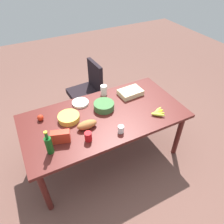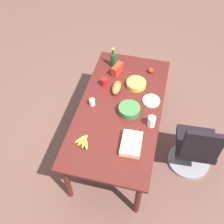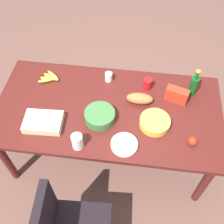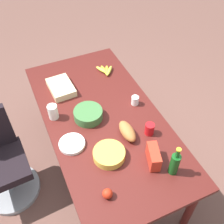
# 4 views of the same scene
# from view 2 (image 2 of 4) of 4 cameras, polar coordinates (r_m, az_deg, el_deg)

# --- Properties ---
(ground_plane) EXTENTS (10.00, 10.00, 0.00)m
(ground_plane) POSITION_cam_2_polar(r_m,az_deg,el_deg) (3.98, 1.48, -6.22)
(ground_plane) COLOR brown
(conference_table) EXTENTS (2.03, 1.02, 0.77)m
(conference_table) POSITION_cam_2_polar(r_m,az_deg,el_deg) (3.43, 1.71, 0.19)
(conference_table) COLOR #4E1915
(conference_table) RESTS_ON ground
(office_chair) EXTENTS (0.56, 0.56, 0.96)m
(office_chair) POSITION_cam_2_polar(r_m,az_deg,el_deg) (3.61, 16.89, -7.67)
(office_chair) COLOR gray
(office_chair) RESTS_ON ground
(salad_bowl) EXTENTS (0.28, 0.28, 0.09)m
(salad_bowl) POSITION_cam_2_polar(r_m,az_deg,el_deg) (3.29, 3.64, 0.46)
(salad_bowl) COLOR #3C6D39
(salad_bowl) RESTS_ON conference_table
(wine_bottle) EXTENTS (0.09, 0.09, 0.29)m
(wine_bottle) POSITION_cam_2_polar(r_m,az_deg,el_deg) (3.86, 0.21, 11.00)
(wine_bottle) COLOR #115019
(wine_bottle) RESTS_ON conference_table
(apple_red) EXTENTS (0.08, 0.08, 0.08)m
(apple_red) POSITION_cam_2_polar(r_m,az_deg,el_deg) (3.83, 8.12, 8.65)
(apple_red) COLOR red
(apple_red) RESTS_ON conference_table
(red_solo_cup) EXTENTS (0.10, 0.10, 0.11)m
(red_solo_cup) POSITION_cam_2_polar(r_m,az_deg,el_deg) (3.60, -1.70, 6.33)
(red_solo_cup) COLOR red
(red_solo_cup) RESTS_ON conference_table
(mayo_jar) EXTENTS (0.10, 0.10, 0.14)m
(mayo_jar) POSITION_cam_2_polar(r_m,az_deg,el_deg) (3.17, 8.28, -1.96)
(mayo_jar) COLOR white
(mayo_jar) RESTS_ON conference_table
(banana_bunch) EXTENTS (0.20, 0.19, 0.04)m
(banana_bunch) POSITION_cam_2_polar(r_m,az_deg,el_deg) (3.05, -6.00, -6.09)
(banana_bunch) COLOR #D5D541
(banana_bunch) RESTS_ON conference_table
(chip_bag_red) EXTENTS (0.21, 0.14, 0.14)m
(chip_bag_red) POSITION_cam_2_polar(r_m,az_deg,el_deg) (3.76, 1.11, 8.94)
(chip_bag_red) COLOR red
(chip_bag_red) RESTS_ON conference_table
(paper_cup) EXTENTS (0.08, 0.08, 0.09)m
(paper_cup) POSITION_cam_2_polar(r_m,az_deg,el_deg) (3.37, -4.19, 2.07)
(paper_cup) COLOR white
(paper_cup) RESTS_ON conference_table
(sheet_cake) EXTENTS (0.33, 0.24, 0.07)m
(sheet_cake) POSITION_cam_2_polar(r_m,az_deg,el_deg) (3.01, 4.07, -6.66)
(sheet_cake) COLOR beige
(sheet_cake) RESTS_ON conference_table
(paper_plate_stack) EXTENTS (0.27, 0.27, 0.03)m
(paper_plate_stack) POSITION_cam_2_polar(r_m,az_deg,el_deg) (3.45, 8.22, 2.33)
(paper_plate_stack) COLOR white
(paper_plate_stack) RESTS_ON conference_table
(bread_loaf) EXTENTS (0.24, 0.11, 0.10)m
(bread_loaf) POSITION_cam_2_polar(r_m,az_deg,el_deg) (3.53, 0.96, 5.14)
(bread_loaf) COLOR #A96533
(bread_loaf) RESTS_ON conference_table
(chip_bowl) EXTENTS (0.27, 0.27, 0.07)m
(chip_bowl) POSITION_cam_2_polar(r_m,az_deg,el_deg) (3.62, 5.09, 5.89)
(chip_bowl) COLOR gold
(chip_bowl) RESTS_ON conference_table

